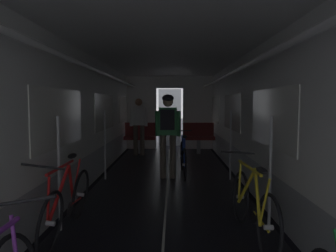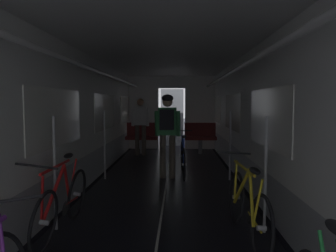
% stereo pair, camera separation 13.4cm
% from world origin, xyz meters
% --- Properties ---
extents(train_car_shell, '(3.14, 12.34, 2.57)m').
position_xyz_m(train_car_shell, '(-0.00, 3.60, 1.70)').
color(train_car_shell, black).
rests_on(train_car_shell, ground).
extents(bench_seat_far_left, '(0.98, 0.51, 0.95)m').
position_xyz_m(bench_seat_far_left, '(-0.90, 8.07, 0.57)').
color(bench_seat_far_left, gray).
rests_on(bench_seat_far_left, ground).
extents(bench_seat_far_right, '(0.98, 0.51, 0.95)m').
position_xyz_m(bench_seat_far_right, '(0.90, 8.07, 0.57)').
color(bench_seat_far_right, gray).
rests_on(bench_seat_far_right, ground).
extents(bicycle_yellow, '(0.44, 1.69, 0.95)m').
position_xyz_m(bicycle_yellow, '(1.01, 1.89, 0.38)').
color(bicycle_yellow, black).
rests_on(bicycle_yellow, ground).
extents(bicycle_red, '(0.44, 1.69, 0.95)m').
position_xyz_m(bicycle_red, '(-1.14, 1.98, 0.38)').
color(bicycle_red, black).
rests_on(bicycle_red, ground).
extents(person_cyclist_aisle, '(0.54, 0.40, 1.73)m').
position_xyz_m(person_cyclist_aisle, '(0.00, 4.80, 1.07)').
color(person_cyclist_aisle, brown).
rests_on(person_cyclist_aisle, ground).
extents(bicycle_blue_in_aisle, '(0.44, 1.69, 0.93)m').
position_xyz_m(bicycle_blue_in_aisle, '(0.33, 5.07, 0.38)').
color(bicycle_blue_in_aisle, black).
rests_on(bicycle_blue_in_aisle, ground).
extents(person_standing_near_bench, '(0.53, 0.23, 1.69)m').
position_xyz_m(person_standing_near_bench, '(-0.90, 7.70, 0.98)').
color(person_standing_near_bench, brown).
rests_on(person_standing_near_bench, ground).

